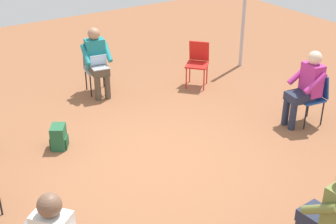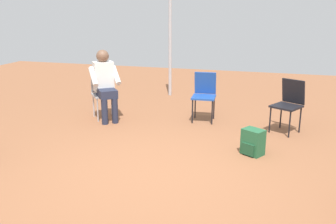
# 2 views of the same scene
# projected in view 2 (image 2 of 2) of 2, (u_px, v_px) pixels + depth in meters

# --- Properties ---
(ground_plane) EXTENTS (15.73, 15.73, 0.00)m
(ground_plane) POSITION_uv_depth(u_px,v_px,m) (154.00, 175.00, 4.53)
(ground_plane) COLOR brown
(chair_southeast) EXTENTS (0.58, 0.58, 0.85)m
(chair_southeast) POSITION_uv_depth(u_px,v_px,m) (103.00, 91.00, 6.76)
(chair_southeast) COLOR #B7B7BC
(chair_southeast) RESTS_ON ground
(chair_southwest) EXTENTS (0.55, 0.57, 0.85)m
(chair_southwest) POSITION_uv_depth(u_px,v_px,m) (289.00, 102.00, 5.96)
(chair_southwest) COLOR black
(chair_southwest) RESTS_ON ground
(chair_south) EXTENTS (0.43, 0.47, 0.85)m
(chair_south) POSITION_uv_depth(u_px,v_px,m) (204.00, 93.00, 6.59)
(chair_south) COLOR #1E4799
(chair_south) RESTS_ON ground
(person_in_white) EXTENTS (0.63, 0.63, 1.24)m
(person_in_white) POSITION_uv_depth(u_px,v_px,m) (105.00, 82.00, 6.55)
(person_in_white) COLOR #23283D
(person_in_white) RESTS_ON ground
(backpack_near_laptop_user) EXTENTS (0.34, 0.32, 0.36)m
(backpack_near_laptop_user) POSITION_uv_depth(u_px,v_px,m) (253.00, 143.00, 5.12)
(backpack_near_laptop_user) COLOR #235B38
(backpack_near_laptop_user) RESTS_ON ground
(tent_pole_near) EXTENTS (0.07, 0.07, 2.50)m
(tent_pole_near) POSITION_uv_depth(u_px,v_px,m) (170.00, 40.00, 8.25)
(tent_pole_near) COLOR #B2B2B7
(tent_pole_near) RESTS_ON ground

